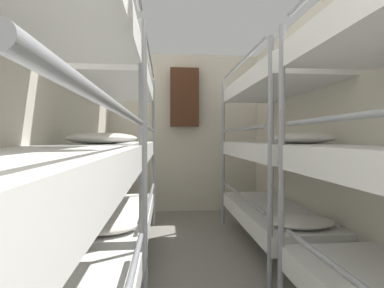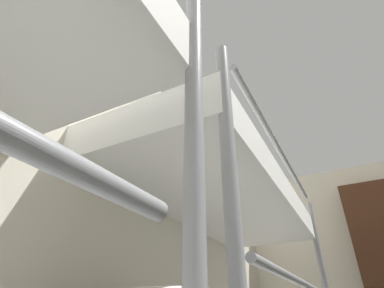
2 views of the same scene
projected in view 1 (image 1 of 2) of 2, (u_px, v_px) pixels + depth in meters
The scene contains 7 objects.
wall_left at pixel (39, 127), 2.08m from camera, with size 0.06×5.29×2.50m.
wall_right at pixel (363, 128), 2.30m from camera, with size 0.06×5.29×2.50m.
wall_back at pixel (185, 133), 4.79m from camera, with size 2.45×0.06×2.50m.
bunk_stack_left_near at pixel (13, 175), 0.97m from camera, with size 0.72×1.86×1.97m.
bunk_stack_left_far at pixel (115, 150), 2.99m from camera, with size 0.72×1.86×1.97m.
bunk_stack_right_far at pixel (273, 149), 3.14m from camera, with size 0.72×1.86×1.97m.
hanging_coat at pixel (184, 97), 4.63m from camera, with size 0.44×0.12×0.90m.
Camera 1 is at (-0.33, 0.41, 1.17)m, focal length 28.00 mm.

